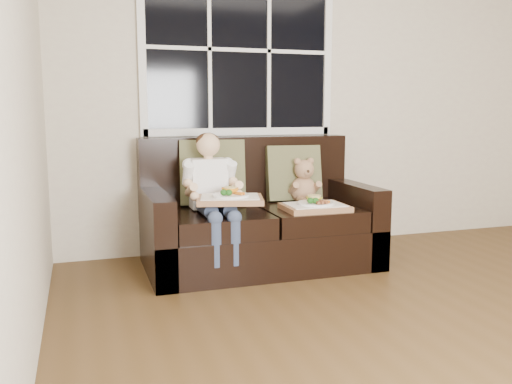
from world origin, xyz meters
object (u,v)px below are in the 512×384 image
object	(u,v)px
teddy_bear	(304,184)
tray_right	(315,206)
child	(212,185)
tray_left	(230,198)
loveseat	(257,224)

from	to	relation	value
teddy_bear	tray_right	size ratio (longest dim) A/B	0.79
child	tray_left	world-z (taller)	child
loveseat	teddy_bear	size ratio (longest dim) A/B	4.64
child	teddy_bear	size ratio (longest dim) A/B	2.35
loveseat	tray_left	xyz separation A→B (m)	(-0.30, -0.33, 0.27)
loveseat	tray_right	distance (m)	0.49
loveseat	tray_left	distance (m)	0.52
tray_right	tray_left	bearing A→B (deg)	-176.70
loveseat	child	xyz separation A→B (m)	(-0.38, -0.12, 0.33)
loveseat	tray_left	world-z (taller)	loveseat
tray_left	tray_right	world-z (taller)	tray_left
loveseat	child	distance (m)	0.52
teddy_bear	tray_left	bearing A→B (deg)	-150.86
loveseat	tray_right	size ratio (longest dim) A/B	3.66
loveseat	tray_right	xyz separation A→B (m)	(0.34, -0.30, 0.17)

